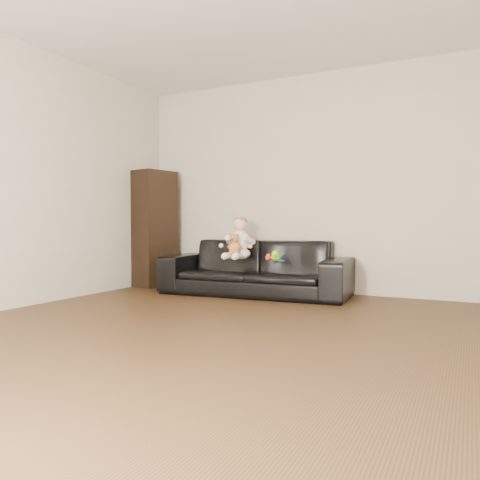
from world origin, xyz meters
The scene contains 10 objects.
floor centered at (0.00, 0.00, 0.00)m, with size 5.50×5.50×0.00m, color #3F2916.
wall_back centered at (0.00, 2.75, 1.30)m, with size 5.00×5.00×0.00m, color beige.
sofa centered at (-0.78, 2.25, 0.31)m, with size 2.14×0.84×0.63m, color black.
cabinet centered at (-2.29, 2.35, 0.75)m, with size 0.38×0.52×1.51m, color black.
shelf_item centered at (-2.27, 2.35, 1.09)m, with size 0.18×0.25×0.28m, color silver.
baby centered at (-0.93, 2.13, 0.63)m, with size 0.33×0.41×0.49m.
teddy_bear centered at (-0.92, 1.98, 0.59)m, with size 0.14×0.14×0.24m.
toy_green centered at (-0.46, 2.07, 0.45)m, with size 0.10×0.12×0.09m, color #68DD1A.
toy_rattle centered at (-0.55, 2.07, 0.45)m, with size 0.07×0.07×0.07m, color red.
toy_blue_disc centered at (-0.43, 2.13, 0.42)m, with size 0.11×0.11×0.01m, color #1838C1.
Camera 1 is at (1.45, -2.65, 0.82)m, focal length 35.00 mm.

